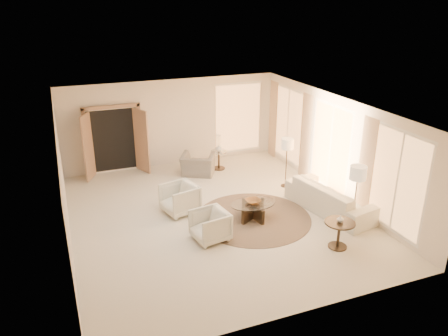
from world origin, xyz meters
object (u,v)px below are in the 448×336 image
object	(u,v)px
end_vase	(340,219)
armchair_left	(180,197)
sofa	(331,197)
coffee_table	(253,209)
bowl	(253,201)
side_table	(219,158)
side_vase	(219,148)
armchair_right	(210,224)
accent_chair	(198,161)
end_table	(339,230)
floor_lamp_near	(287,146)
floor_lamp_far	(358,176)

from	to	relation	value
end_vase	armchair_left	bearing A→B (deg)	134.16
sofa	end_vase	distance (m)	1.83
armchair_left	coffee_table	distance (m)	1.90
coffee_table	bowl	size ratio (longest dim) A/B	4.14
side_table	bowl	size ratio (longest dim) A/B	1.61
end_vase	side_vase	distance (m)	5.45
sofa	armchair_right	distance (m)	3.42
accent_chair	sofa	bearing A→B (deg)	152.27
end_table	armchair_right	bearing A→B (deg)	152.08
sofa	side_table	bearing A→B (deg)	13.26
coffee_table	bowl	world-z (taller)	bowl
floor_lamp_near	bowl	bearing A→B (deg)	-139.55
end_table	floor_lamp_near	world-z (taller)	floor_lamp_near
accent_chair	side_table	world-z (taller)	accent_chair
accent_chair	end_vase	distance (m)	5.43
end_vase	coffee_table	bearing A→B (deg)	122.07
sofa	floor_lamp_far	world-z (taller)	floor_lamp_far
armchair_right	side_vase	xyz separation A→B (m)	(1.73, 4.05, 0.32)
floor_lamp_near	end_vase	world-z (taller)	floor_lamp_near
floor_lamp_near	armchair_left	bearing A→B (deg)	-171.72
side_vase	accent_chair	bearing A→B (deg)	-164.91
armchair_right	bowl	bearing A→B (deg)	104.16
sofa	armchair_right	bearing A→B (deg)	83.52
armchair_left	end_vase	distance (m)	4.05
floor_lamp_far	end_vase	size ratio (longest dim) A/B	10.11
coffee_table	sofa	bearing A→B (deg)	-9.09
bowl	end_vase	distance (m)	2.27
end_table	floor_lamp_far	xyz separation A→B (m)	(0.87, 0.65, 0.91)
end_table	floor_lamp_near	bearing A→B (deg)	81.13
armchair_right	floor_lamp_far	size ratio (longest dim) A/B	0.49
armchair_left	bowl	world-z (taller)	armchair_left
bowl	end_vase	world-z (taller)	end_vase
end_table	side_table	xyz separation A→B (m)	(-0.81, 5.39, -0.07)
accent_chair	bowl	distance (m)	3.29
coffee_table	end_vase	world-z (taller)	end_vase
floor_lamp_far	side_vase	xyz separation A→B (m)	(-1.67, 4.74, -0.63)
floor_lamp_far	floor_lamp_near	bearing A→B (deg)	97.07
armchair_right	side_table	distance (m)	4.40
coffee_table	side_vase	size ratio (longest dim) A/B	6.69
end_table	bowl	xyz separation A→B (m)	(-1.20, 1.91, 0.04)
end_vase	side_vase	xyz separation A→B (m)	(-0.81, 5.39, 0.01)
armchair_left	bowl	xyz separation A→B (m)	(1.62, -0.99, 0.05)
side_vase	bowl	bearing A→B (deg)	-96.45
coffee_table	side_table	xyz separation A→B (m)	(0.39, 3.48, 0.09)
floor_lamp_near	side_vase	bearing A→B (deg)	123.61
accent_chair	side_vase	xyz separation A→B (m)	(0.78, 0.21, 0.28)
armchair_right	side_vase	distance (m)	4.41
armchair_right	floor_lamp_near	bearing A→B (deg)	114.86
sofa	end_table	bearing A→B (deg)	140.84
sofa	end_vase	bearing A→B (deg)	140.84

